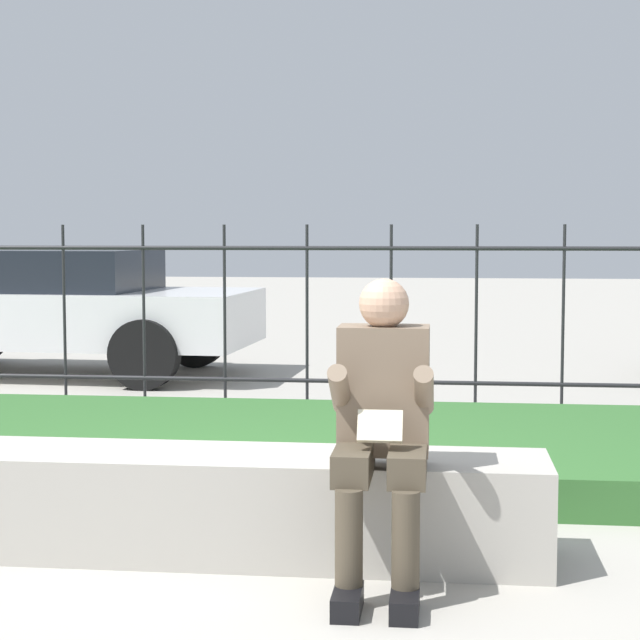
{
  "coord_description": "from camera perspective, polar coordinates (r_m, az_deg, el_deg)",
  "views": [
    {
      "loc": [
        1.05,
        -4.66,
        1.46
      ],
      "look_at": [
        0.4,
        0.96,
        1.0
      ],
      "focal_mm": 60.0,
      "sensor_mm": 36.0,
      "label": 1
    }
  ],
  "objects": [
    {
      "name": "ground_plane",
      "position": [
        5.0,
        -5.99,
        -12.32
      ],
      "size": [
        60.0,
        60.0,
        0.0
      ],
      "primitive_type": "plane",
      "color": "#A8A399"
    },
    {
      "name": "iron_fence",
      "position": [
        8.32,
        -0.7,
        0.13
      ],
      "size": [
        7.18,
        0.03,
        1.52
      ],
      "color": "#232326",
      "rests_on": "ground_plane"
    },
    {
      "name": "grass_berm",
      "position": [
        6.79,
        -2.47,
        -6.76
      ],
      "size": [
        9.18,
        2.41,
        0.23
      ],
      "color": "#33662D",
      "rests_on": "ground_plane"
    },
    {
      "name": "stone_bench",
      "position": [
        4.91,
        -4.03,
        -10.09
      ],
      "size": [
        2.71,
        0.55,
        0.47
      ],
      "color": "#ADA89E",
      "rests_on": "ground_plane"
    },
    {
      "name": "person_seated_reader",
      "position": [
        4.42,
        3.33,
        -5.26
      ],
      "size": [
        0.42,
        0.73,
        1.27
      ],
      "color": "black",
      "rests_on": "ground_plane"
    },
    {
      "name": "car_parked_left",
      "position": [
        11.31,
        -14.26,
        0.71
      ],
      "size": [
        4.18,
        2.07,
        1.29
      ],
      "rotation": [
        0.0,
        0.0,
        -0.05
      ],
      "color": "silver",
      "rests_on": "ground_plane"
    }
  ]
}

